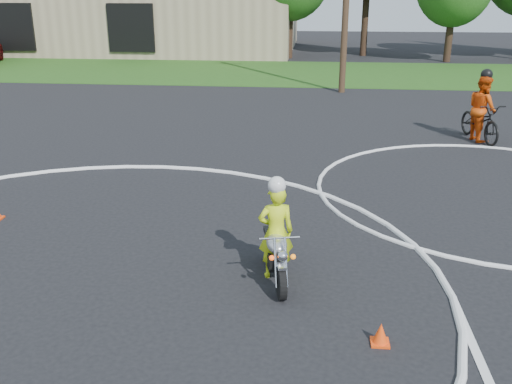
# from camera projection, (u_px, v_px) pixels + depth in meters

# --- Properties ---
(grass_strip) EXTENTS (120.00, 10.00, 0.02)m
(grass_strip) POSITION_uv_depth(u_px,v_px,m) (247.00, 72.00, 31.54)
(grass_strip) COLOR #1E4714
(grass_strip) RESTS_ON ground
(course_markings) EXTENTS (19.05, 19.05, 0.12)m
(course_markings) POSITION_uv_depth(u_px,v_px,m) (215.00, 248.00, 10.12)
(course_markings) COLOR silver
(course_markings) RESTS_ON ground
(primary_motorcycle) EXTENTS (0.63, 1.72, 0.91)m
(primary_motorcycle) POSITION_uv_depth(u_px,v_px,m) (276.00, 255.00, 8.89)
(primary_motorcycle) COLOR black
(primary_motorcycle) RESTS_ON ground
(rider_primary_grp) EXTENTS (0.63, 0.48, 1.70)m
(rider_primary_grp) POSITION_uv_depth(u_px,v_px,m) (276.00, 229.00, 8.89)
(rider_primary_grp) COLOR #C5DF17
(rider_primary_grp) RESTS_ON ground
(rider_second_grp) EXTENTS (1.26, 2.36, 2.15)m
(rider_second_grp) POSITION_uv_depth(u_px,v_px,m) (481.00, 116.00, 17.11)
(rider_second_grp) COLOR black
(rider_second_grp) RESTS_ON ground
(traffic_cones) EXTENTS (15.37, 13.10, 0.30)m
(traffic_cones) POSITION_uv_depth(u_px,v_px,m) (402.00, 292.00, 8.41)
(traffic_cones) COLOR #FF440D
(traffic_cones) RESTS_ON ground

